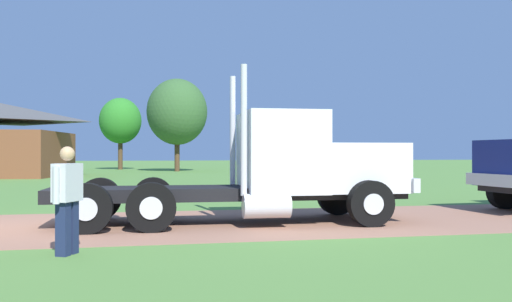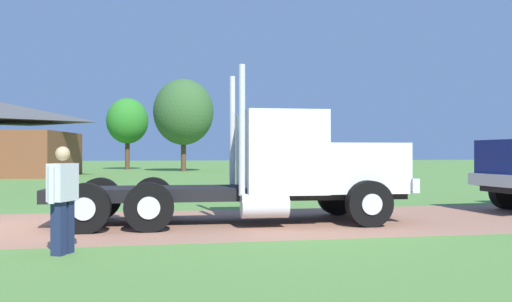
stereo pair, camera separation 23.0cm
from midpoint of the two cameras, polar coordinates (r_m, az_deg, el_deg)
name	(u,v)px [view 2 (the right image)]	position (r m, az deg, el deg)	size (l,w,h in m)	color
ground_plane	(14,228)	(12.58, -23.88, -7.50)	(200.00, 200.00, 0.00)	#558239
dirt_track	(14,228)	(12.58, -23.88, -7.48)	(120.00, 5.39, 0.01)	#9E6C53
truck_foreground_white	(282,170)	(12.43, 3.27, -1.99)	(8.16, 2.81, 3.48)	black
visitor_walking_mid	(63,195)	(8.97, -19.20, -4.44)	(0.44, 0.64, 1.70)	silver
shed_building	(0,140)	(40.39, -25.49, 1.06)	(10.53, 9.21, 5.09)	brown
tree_right	(127,121)	(53.25, -13.41, 3.11)	(4.00, 4.00, 6.90)	#513823
tree_far_right	(183,112)	(46.93, -7.59, 4.13)	(5.21, 5.21, 8.02)	#513823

